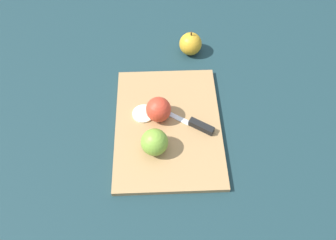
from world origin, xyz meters
TOP-DOWN VIEW (x-y plane):
  - ground_plane at (0.00, 0.00)m, footprint 4.00×4.00m
  - cutting_board at (0.00, 0.00)m, footprint 0.45×0.36m
  - apple_half_left at (-0.08, 0.02)m, footprint 0.07×0.07m
  - apple_half_right at (0.02, 0.03)m, footprint 0.07×0.07m
  - knife at (0.00, -0.08)m, footprint 0.08×0.16m
  - apple_slice at (0.02, 0.07)m, footprint 0.06×0.06m
  - apple_whole at (0.31, -0.03)m, footprint 0.07×0.07m

SIDE VIEW (x-z plane):
  - ground_plane at x=0.00m, z-range 0.00..0.00m
  - cutting_board at x=0.00m, z-range 0.00..0.02m
  - apple_slice at x=0.02m, z-range 0.02..0.02m
  - knife at x=0.00m, z-range 0.01..0.03m
  - apple_whole at x=0.31m, z-range -0.01..0.08m
  - apple_half_right at x=0.02m, z-range 0.02..0.09m
  - apple_half_left at x=-0.08m, z-range 0.02..0.09m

